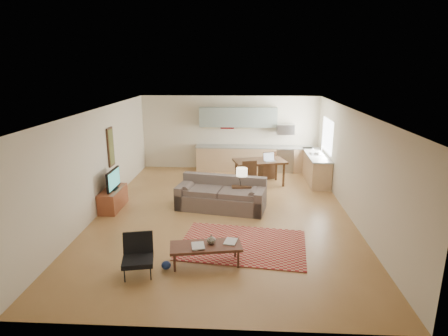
# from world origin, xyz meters

# --- Properties ---
(room) EXTENTS (9.00, 9.00, 9.00)m
(room) POSITION_xyz_m (0.00, 0.00, 1.35)
(room) COLOR olive
(room) RESTS_ON ground
(kitchen_counter_back) EXTENTS (4.26, 0.64, 0.92)m
(kitchen_counter_back) POSITION_xyz_m (0.90, 4.18, 0.46)
(kitchen_counter_back) COLOR tan
(kitchen_counter_back) RESTS_ON ground
(kitchen_counter_right) EXTENTS (0.64, 2.26, 0.92)m
(kitchen_counter_right) POSITION_xyz_m (2.93, 3.00, 0.46)
(kitchen_counter_right) COLOR tan
(kitchen_counter_right) RESTS_ON ground
(kitchen_range) EXTENTS (0.62, 0.62, 0.90)m
(kitchen_range) POSITION_xyz_m (2.00, 4.18, 0.45)
(kitchen_range) COLOR #A5A8AD
(kitchen_range) RESTS_ON ground
(kitchen_microwave) EXTENTS (0.62, 0.40, 0.35)m
(kitchen_microwave) POSITION_xyz_m (2.00, 4.20, 1.55)
(kitchen_microwave) COLOR #A5A8AD
(kitchen_microwave) RESTS_ON room
(upper_cabinets) EXTENTS (2.80, 0.34, 0.70)m
(upper_cabinets) POSITION_xyz_m (0.30, 4.33, 1.95)
(upper_cabinets) COLOR gray
(upper_cabinets) RESTS_ON room
(window_right) EXTENTS (0.02, 1.40, 1.05)m
(window_right) POSITION_xyz_m (3.23, 3.00, 1.55)
(window_right) COLOR white
(window_right) RESTS_ON room
(wall_art_left) EXTENTS (0.06, 0.42, 1.10)m
(wall_art_left) POSITION_xyz_m (-3.21, 0.90, 1.55)
(wall_art_left) COLOR olive
(wall_art_left) RESTS_ON room
(triptych) EXTENTS (1.70, 0.04, 0.50)m
(triptych) POSITION_xyz_m (-0.10, 4.47, 1.75)
(triptych) COLOR beige
(triptych) RESTS_ON room
(rug) EXTENTS (2.89, 2.17, 0.02)m
(rug) POSITION_xyz_m (0.51, -1.79, 0.01)
(rug) COLOR maroon
(rug) RESTS_ON floor
(sofa) EXTENTS (2.61, 1.51, 0.85)m
(sofa) POSITION_xyz_m (-0.08, 0.30, 0.43)
(sofa) COLOR brown
(sofa) RESTS_ON floor
(coffee_table) EXTENTS (1.46, 0.78, 0.42)m
(coffee_table) POSITION_xyz_m (-0.20, -2.65, 0.21)
(coffee_table) COLOR #48261A
(coffee_table) RESTS_ON floor
(book_a) EXTENTS (0.37, 0.42, 0.03)m
(book_a) POSITION_xyz_m (-0.46, -2.75, 0.43)
(book_a) COLOR maroon
(book_a) RESTS_ON coffee_table
(book_b) EXTENTS (0.35, 0.40, 0.02)m
(book_b) POSITION_xyz_m (0.16, -2.47, 0.43)
(book_b) COLOR navy
(book_b) RESTS_ON coffee_table
(vase) EXTENTS (0.23, 0.23, 0.18)m
(vase) POSITION_xyz_m (-0.10, -2.57, 0.51)
(vase) COLOR black
(vase) RESTS_ON coffee_table
(armchair) EXTENTS (0.76, 0.76, 0.74)m
(armchair) POSITION_xyz_m (-1.41, -3.07, 0.37)
(armchair) COLOR black
(armchair) RESTS_ON floor
(tv_credenza) EXTENTS (0.45, 1.18, 0.55)m
(tv_credenza) POSITION_xyz_m (-3.00, 0.18, 0.27)
(tv_credenza) COLOR brown
(tv_credenza) RESTS_ON floor
(tv) EXTENTS (0.09, 0.91, 0.55)m
(tv) POSITION_xyz_m (-2.96, 0.18, 0.82)
(tv) COLOR black
(tv) RESTS_ON tv_credenza
(console_table) EXTENTS (0.56, 0.40, 0.62)m
(console_table) POSITION_xyz_m (0.47, 0.49, 0.31)
(console_table) COLOR #3B2516
(console_table) RESTS_ON floor
(table_lamp) EXTENTS (0.36, 0.36, 0.50)m
(table_lamp) POSITION_xyz_m (0.47, 0.49, 0.87)
(table_lamp) COLOR beige
(table_lamp) RESTS_ON console_table
(dining_table) EXTENTS (1.80, 1.31, 0.82)m
(dining_table) POSITION_xyz_m (1.04, 2.50, 0.41)
(dining_table) COLOR #3B2516
(dining_table) RESTS_ON floor
(dining_chair_near) EXTENTS (0.56, 0.58, 0.95)m
(dining_chair_near) POSITION_xyz_m (0.75, 1.70, 0.48)
(dining_chair_near) COLOR #3B2516
(dining_chair_near) RESTS_ON floor
(dining_chair_far) EXTENTS (0.60, 0.61, 0.97)m
(dining_chair_far) POSITION_xyz_m (1.32, 3.30, 0.48)
(dining_chair_far) COLOR #3B2516
(dining_chair_far) RESTS_ON floor
(laptop) EXTENTS (0.41, 0.35, 0.26)m
(laptop) POSITION_xyz_m (1.36, 2.39, 0.94)
(laptop) COLOR #A5A8AD
(laptop) RESTS_ON dining_table
(soap_bottle) EXTENTS (0.12, 0.12, 0.19)m
(soap_bottle) POSITION_xyz_m (2.83, 3.18, 1.02)
(soap_bottle) COLOR beige
(soap_bottle) RESTS_ON kitchen_counter_right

